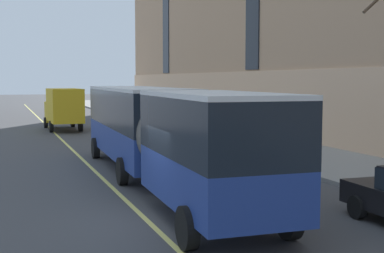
{
  "coord_description": "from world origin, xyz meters",
  "views": [
    {
      "loc": [
        -4.46,
        -13.6,
        3.79
      ],
      "look_at": [
        3.25,
        7.74,
        1.8
      ],
      "focal_mm": 50.0,
      "sensor_mm": 36.0,
      "label": 1
    }
  ],
  "objects_px": {
    "city_bus": "(158,129)",
    "parked_car_white_2": "(140,119)",
    "fire_hydrant": "(180,127)",
    "box_truck": "(64,107)",
    "parked_car_navy_1": "(240,146)"
  },
  "relations": [
    {
      "from": "parked_car_navy_1",
      "to": "parked_car_white_2",
      "type": "bearing_deg",
      "value": 90.67
    },
    {
      "from": "city_bus",
      "to": "parked_car_white_2",
      "type": "height_order",
      "value": "city_bus"
    },
    {
      "from": "parked_car_white_2",
      "to": "box_truck",
      "type": "height_order",
      "value": "box_truck"
    },
    {
      "from": "city_bus",
      "to": "fire_hydrant",
      "type": "relative_size",
      "value": 24.76
    },
    {
      "from": "parked_car_navy_1",
      "to": "fire_hydrant",
      "type": "relative_size",
      "value": 6.26
    },
    {
      "from": "box_truck",
      "to": "fire_hydrant",
      "type": "height_order",
      "value": "box_truck"
    },
    {
      "from": "parked_car_navy_1",
      "to": "fire_hydrant",
      "type": "xyz_separation_m",
      "value": [
        1.55,
        13.2,
        -0.29
      ]
    },
    {
      "from": "parked_car_navy_1",
      "to": "parked_car_white_2",
      "type": "height_order",
      "value": "same"
    },
    {
      "from": "city_bus",
      "to": "parked_car_white_2",
      "type": "distance_m",
      "value": 21.48
    },
    {
      "from": "parked_car_white_2",
      "to": "box_truck",
      "type": "bearing_deg",
      "value": 165.96
    },
    {
      "from": "city_bus",
      "to": "box_truck",
      "type": "height_order",
      "value": "city_bus"
    },
    {
      "from": "box_truck",
      "to": "fire_hydrant",
      "type": "bearing_deg",
      "value": -38.13
    },
    {
      "from": "parked_car_navy_1",
      "to": "parked_car_white_2",
      "type": "relative_size",
      "value": 1.04
    },
    {
      "from": "city_bus",
      "to": "box_truck",
      "type": "relative_size",
      "value": 2.75
    },
    {
      "from": "city_bus",
      "to": "parked_car_navy_1",
      "type": "relative_size",
      "value": 3.96
    }
  ]
}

